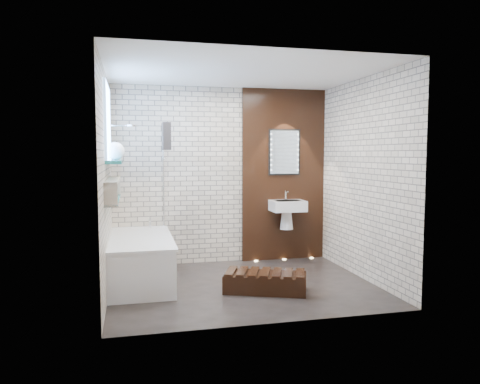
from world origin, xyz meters
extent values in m
plane|color=black|center=(0.00, 0.00, 0.00)|extent=(3.20, 3.20, 0.00)
cube|color=tan|center=(0.00, 1.30, 1.30)|extent=(3.20, 0.04, 2.60)
cube|color=tan|center=(0.00, -1.30, 1.30)|extent=(3.20, 0.04, 2.60)
cube|color=tan|center=(-1.60, 0.00, 1.30)|extent=(0.04, 2.60, 2.60)
cube|color=tan|center=(1.60, 0.00, 1.30)|extent=(0.04, 2.60, 2.60)
plane|color=white|center=(0.00, 0.00, 2.60)|extent=(3.20, 3.20, 0.00)
cube|color=black|center=(0.95, 1.27, 1.30)|extent=(1.30, 0.06, 2.60)
cube|color=#7FADE0|center=(-1.59, 0.35, 2.00)|extent=(0.03, 1.00, 0.90)
cube|color=teal|center=(-1.51, 0.35, 1.53)|extent=(0.18, 1.00, 0.04)
cube|color=teal|center=(-1.53, 0.15, 1.08)|extent=(0.14, 1.30, 0.03)
cube|color=#B2A899|center=(-1.53, 0.15, 1.32)|extent=(0.14, 1.30, 0.03)
cube|color=#B2A899|center=(-1.53, -0.48, 1.20)|extent=(0.14, 0.03, 0.26)
cube|color=#B2A899|center=(-1.53, 0.79, 1.20)|extent=(0.14, 0.03, 0.26)
cube|color=white|center=(-1.23, 0.45, 0.28)|extent=(0.75, 1.70, 0.55)
cube|color=white|center=(-1.23, 0.45, 0.57)|extent=(0.79, 1.74, 0.03)
cylinder|color=silver|center=(-1.08, 1.18, 0.64)|extent=(0.04, 0.04, 0.12)
cube|color=white|center=(-0.87, 0.89, 1.28)|extent=(0.01, 0.78, 1.40)
cube|color=black|center=(-0.87, 0.60, 1.85)|extent=(0.10, 0.27, 0.35)
cylinder|color=silver|center=(-1.30, 0.95, 2.00)|extent=(0.18, 0.18, 0.02)
cube|color=white|center=(0.95, 1.06, 0.85)|extent=(0.50, 0.36, 0.16)
cone|color=white|center=(0.95, 1.11, 0.63)|extent=(0.20, 0.20, 0.28)
cylinder|color=silver|center=(0.95, 1.16, 1.00)|extent=(0.03, 0.03, 0.14)
cube|color=black|center=(0.95, 1.24, 1.65)|extent=(0.50, 0.02, 0.70)
cube|color=silver|center=(0.95, 1.23, 1.65)|extent=(0.45, 0.01, 0.65)
cube|color=black|center=(0.20, -0.30, 0.11)|extent=(1.05, 0.75, 0.21)
cylinder|color=maroon|center=(-1.53, -0.25, 1.17)|extent=(0.06, 0.06, 0.14)
cylinder|color=maroon|center=(-1.53, 0.41, 1.17)|extent=(0.06, 0.06, 0.14)
cylinder|color=#B56D1B|center=(-1.53, -0.06, 1.16)|extent=(0.06, 0.06, 0.11)
sphere|color=white|center=(-1.50, 0.41, 1.66)|extent=(0.22, 0.22, 0.22)
cylinder|color=#FFD899|center=(0.50, 1.20, 0.01)|extent=(0.06, 0.06, 0.01)
cylinder|color=#FFD899|center=(0.95, 1.20, 0.01)|extent=(0.06, 0.06, 0.01)
cylinder|color=#FFD899|center=(1.40, 1.20, 0.01)|extent=(0.06, 0.06, 0.01)
camera|label=1|loc=(-1.31, -5.39, 1.63)|focal=34.29mm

